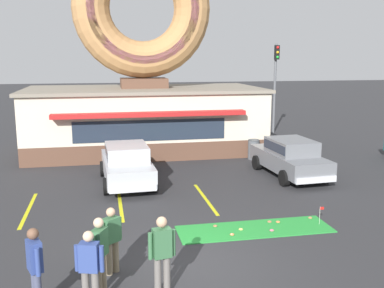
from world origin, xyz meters
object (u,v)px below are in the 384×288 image
object	(u,v)px
car_silver	(127,162)
pedestrian_beanie_man	(35,265)
golf_ball	(232,234)
pedestrian_leather_jacket_man	(112,237)
car_grey	(290,156)
pedestrian_hooded_kid	(100,251)
traffic_light_pole	(275,77)
pedestrian_blue_sweater_man	(90,266)
trash_bin	(254,149)
pedestrian_clipboard_woman	(162,252)
putting_flag_pin	(321,211)

from	to	relation	value
car_silver	pedestrian_beanie_man	size ratio (longest dim) A/B	2.69
golf_ball	pedestrian_leather_jacket_man	size ratio (longest dim) A/B	0.03
golf_ball	car_grey	xyz separation A→B (m)	(4.22, 5.77, 0.82)
pedestrian_hooded_kid	traffic_light_pole	size ratio (longest dim) A/B	0.29
pedestrian_blue_sweater_man	pedestrian_leather_jacket_man	world-z (taller)	pedestrian_blue_sweater_man
pedestrian_blue_sweater_man	traffic_light_pole	distance (m)	22.48
trash_bin	traffic_light_pole	xyz separation A→B (m)	(3.82, 7.03, 3.21)
pedestrian_blue_sweater_man	traffic_light_pole	xyz separation A→B (m)	(11.42, 19.16, 2.81)
golf_ball	pedestrian_beanie_man	distance (m)	5.69
pedestrian_leather_jacket_man	pedestrian_hooded_kid	bearing A→B (deg)	-108.97
pedestrian_clipboard_woman	pedestrian_beanie_man	distance (m)	2.52
trash_bin	putting_flag_pin	bearing A→B (deg)	-96.16
putting_flag_pin	pedestrian_beanie_man	world-z (taller)	pedestrian_beanie_man
pedestrian_leather_jacket_man	car_grey	bearing A→B (deg)	44.15
pedestrian_beanie_man	traffic_light_pole	bearing A→B (deg)	56.78
pedestrian_hooded_kid	pedestrian_clipboard_woman	xyz separation A→B (m)	(1.28, -0.40, 0.05)
car_grey	pedestrian_clipboard_woman	world-z (taller)	pedestrian_clipboard_woman
golf_ball	pedestrian_clipboard_woman	size ratio (longest dim) A/B	0.02
golf_ball	pedestrian_blue_sweater_man	size ratio (longest dim) A/B	0.03
pedestrian_hooded_kid	trash_bin	size ratio (longest dim) A/B	1.70
car_silver	car_grey	size ratio (longest dim) A/B	0.99
pedestrian_clipboard_woman	pedestrian_hooded_kid	bearing A→B (deg)	162.57
pedestrian_hooded_kid	pedestrian_leather_jacket_man	world-z (taller)	pedestrian_hooded_kid
golf_ball	traffic_light_pole	world-z (taller)	traffic_light_pole
putting_flag_pin	car_grey	xyz separation A→B (m)	(1.37, 5.48, 0.43)
putting_flag_pin	golf_ball	bearing A→B (deg)	-174.33
car_grey	pedestrian_hooded_kid	bearing A→B (deg)	-133.96
golf_ball	trash_bin	size ratio (longest dim) A/B	0.04
putting_flag_pin	car_silver	bearing A→B (deg)	133.67
car_silver	trash_bin	bearing A→B (deg)	26.71
pedestrian_leather_jacket_man	trash_bin	distance (m)	12.88
car_silver	traffic_light_pole	size ratio (longest dim) A/B	0.80
putting_flag_pin	traffic_light_pole	world-z (taller)	traffic_light_pole
pedestrian_beanie_man	trash_bin	xyz separation A→B (m)	(8.64, 12.00, -0.46)
pedestrian_blue_sweater_man	car_silver	bearing A→B (deg)	82.16
golf_ball	car_grey	size ratio (longest dim) A/B	0.01
pedestrian_hooded_kid	pedestrian_blue_sweater_man	bearing A→B (deg)	-106.83
pedestrian_hooded_kid	traffic_light_pole	distance (m)	21.84
car_silver	pedestrian_leather_jacket_man	xyz separation A→B (m)	(-0.77, -7.52, 0.01)
putting_flag_pin	pedestrian_clipboard_woman	world-z (taller)	pedestrian_clipboard_woman
pedestrian_blue_sweater_man	pedestrian_beanie_man	size ratio (longest dim) A/B	0.95
pedestrian_clipboard_woman	traffic_light_pole	size ratio (longest dim) A/B	0.30
trash_bin	traffic_light_pole	world-z (taller)	traffic_light_pole
putting_flag_pin	trash_bin	world-z (taller)	trash_bin
car_grey	trash_bin	world-z (taller)	car_grey
golf_ball	car_silver	xyz separation A→B (m)	(-2.57, 5.95, 0.82)
pedestrian_leather_jacket_man	traffic_light_pole	distance (m)	21.05
car_silver	trash_bin	distance (m)	7.14
pedestrian_beanie_man	trash_bin	size ratio (longest dim) A/B	1.76
pedestrian_clipboard_woman	trash_bin	xyz separation A→B (m)	(6.13, 11.90, -0.46)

